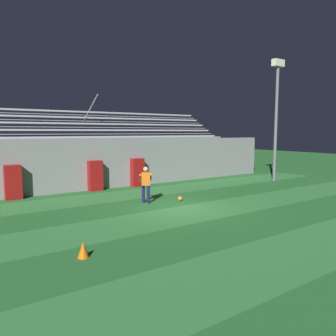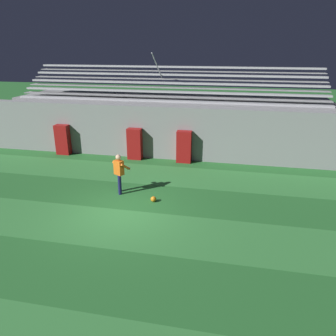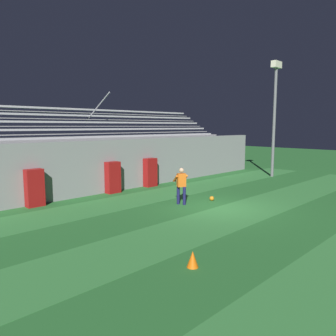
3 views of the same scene
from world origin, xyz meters
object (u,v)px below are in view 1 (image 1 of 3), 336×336
floodlight_pole (277,105)px  soccer_ball (180,199)px  padding_pillar_gate_right (137,172)px  goalkeeper (146,182)px  padding_pillar_gate_left (95,176)px  padding_pillar_far_left (13,182)px  traffic_cone (83,250)px

floodlight_pole → soccer_ball: size_ratio=35.83×
padding_pillar_gate_right → soccer_ball: size_ratio=7.56×
goalkeeper → soccer_ball: (1.56, -0.55, -0.84)m
padding_pillar_gate_left → goalkeeper: (0.67, -4.31, 0.12)m
floodlight_pole → goalkeeper: size_ratio=4.72×
padding_pillar_far_left → goalkeeper: 6.49m
padding_pillar_far_left → traffic_cone: (0.14, -9.04, -0.62)m
goalkeeper → soccer_ball: bearing=-19.5°
padding_pillar_gate_right → soccer_ball: (-0.44, -4.86, -0.72)m
padding_pillar_far_left → traffic_cone: size_ratio=3.96×
padding_pillar_gate_left → soccer_ball: bearing=-65.4°
padding_pillar_gate_left → traffic_cone: bearing=-114.1°
floodlight_pole → goalkeeper: floodlight_pole is taller
padding_pillar_gate_left → traffic_cone: padding_pillar_gate_left is taller
soccer_ball → padding_pillar_far_left: bearing=142.8°
traffic_cone → goalkeeper: bearing=45.2°
padding_pillar_gate_left → padding_pillar_far_left: same height
floodlight_pole → traffic_cone: (-15.33, -5.81, -4.79)m
padding_pillar_gate_right → goalkeeper: size_ratio=1.00×
goalkeeper → padding_pillar_gate_right: bearing=65.2°
padding_pillar_gate_right → padding_pillar_far_left: size_ratio=1.00×
goalkeeper → floodlight_pole: bearing=5.8°
padding_pillar_gate_right → padding_pillar_far_left: bearing=180.0°
padding_pillar_gate_right → goalkeeper: goalkeeper is taller
goalkeeper → traffic_cone: 6.72m
padding_pillar_gate_right → floodlight_pole: 10.11m
padding_pillar_far_left → soccer_ball: padding_pillar_far_left is taller
floodlight_pole → soccer_ball: bearing=-169.8°
traffic_cone → padding_pillar_gate_right: bearing=53.5°
padding_pillar_gate_right → floodlight_pole: bearing=-20.5°
padding_pillar_gate_left → goalkeeper: size_ratio=1.00×
floodlight_pole → traffic_cone: 17.08m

